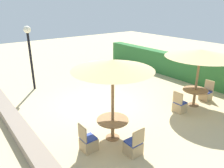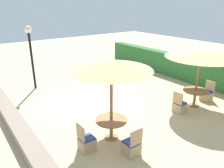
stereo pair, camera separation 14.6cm
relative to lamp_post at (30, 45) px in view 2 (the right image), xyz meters
The scene contains 12 objects.
ground_plane 4.88m from the lamp_post, 23.22° to the left, with size 40.00×40.00×0.00m, color #C6B284.
hedge_row 8.85m from the lamp_post, 63.12° to the left, with size 13.00×0.70×1.39m, color #2D6B33.
stone_border 4.88m from the lamp_post, 26.29° to the right, with size 10.00×0.56×0.39m, color gray.
lamp_post is the anchor object (origin of this frame).
parasol_back_right 8.18m from the lamp_post, 37.85° to the left, with size 2.95×2.95×2.56m.
round_table_back_right 8.36m from the lamp_post, 37.85° to the left, with size 1.09×1.09×0.76m.
patio_chair_back_right_south 7.86m from the lamp_post, 31.66° to the left, with size 0.46×0.46×0.93m.
patio_chair_back_right_north 9.07m from the lamp_post, 42.97° to the left, with size 0.46×0.46×0.93m.
parasol_front_right 6.28m from the lamp_post, ahead, with size 2.59×2.59×2.77m.
round_table_front_right 6.52m from the lamp_post, ahead, with size 1.07×1.07×0.72m.
patio_chair_front_right_south 6.65m from the lamp_post, ahead, with size 0.46×0.46×0.93m.
patio_chair_front_right_east 7.62m from the lamp_post, ahead, with size 0.46×0.46×0.93m.
Camera 2 is at (7.48, -4.97, 4.36)m, focal length 35.00 mm.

